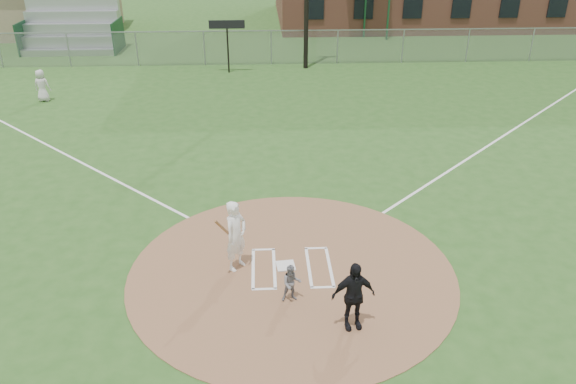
{
  "coord_description": "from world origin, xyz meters",
  "views": [
    {
      "loc": [
        -0.71,
        -12.01,
        8.33
      ],
      "look_at": [
        0.0,
        2.0,
        1.3
      ],
      "focal_mm": 35.0,
      "sensor_mm": 36.0,
      "label": 1
    }
  ],
  "objects_px": {
    "home_plate": "(286,266)",
    "umpire": "(353,296)",
    "ondeck_player": "(42,86)",
    "batter_at_plate": "(236,236)",
    "catcher": "(292,283)"
  },
  "relations": [
    {
      "from": "umpire",
      "to": "ondeck_player",
      "type": "xyz_separation_m",
      "value": [
        -12.51,
        17.38,
        -0.08
      ]
    },
    {
      "from": "home_plate",
      "to": "umpire",
      "type": "distance_m",
      "value": 2.9
    },
    {
      "from": "ondeck_player",
      "to": "batter_at_plate",
      "type": "distance_m",
      "value": 17.9
    },
    {
      "from": "catcher",
      "to": "batter_at_plate",
      "type": "bearing_deg",
      "value": 126.69
    },
    {
      "from": "catcher",
      "to": "batter_at_plate",
      "type": "xyz_separation_m",
      "value": [
        -1.34,
        1.45,
        0.47
      ]
    },
    {
      "from": "catcher",
      "to": "ondeck_player",
      "type": "bearing_deg",
      "value": 118.47
    },
    {
      "from": "home_plate",
      "to": "umpire",
      "type": "xyz_separation_m",
      "value": [
        1.36,
        -2.43,
        0.81
      ]
    },
    {
      "from": "ondeck_player",
      "to": "umpire",
      "type": "bearing_deg",
      "value": 133.12
    },
    {
      "from": "umpire",
      "to": "ondeck_player",
      "type": "distance_m",
      "value": 21.41
    },
    {
      "from": "catcher",
      "to": "ondeck_player",
      "type": "relative_size",
      "value": 0.62
    },
    {
      "from": "batter_at_plate",
      "to": "catcher",
      "type": "bearing_deg",
      "value": -47.34
    },
    {
      "from": "home_plate",
      "to": "catcher",
      "type": "distance_m",
      "value": 1.5
    },
    {
      "from": "home_plate",
      "to": "batter_at_plate",
      "type": "bearing_deg",
      "value": 178.73
    },
    {
      "from": "batter_at_plate",
      "to": "home_plate",
      "type": "bearing_deg",
      "value": -1.27
    },
    {
      "from": "umpire",
      "to": "ondeck_player",
      "type": "relative_size",
      "value": 1.07
    }
  ]
}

